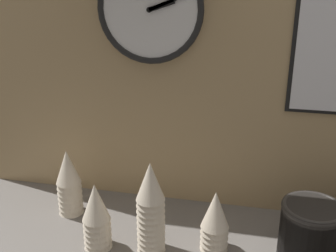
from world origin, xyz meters
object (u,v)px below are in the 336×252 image
object	(u,v)px
cup_stack_left	(69,182)
wall_clock	(150,9)
cup_stack_center	(151,208)
cup_stack_center_right	(215,221)
bowl_stack_right	(310,231)
cup_stack_center_left	(96,216)

from	to	relation	value
cup_stack_left	wall_clock	world-z (taller)	wall_clock
cup_stack_center	wall_clock	size ratio (longest dim) A/B	0.85
cup_stack_left	cup_stack_center_right	bearing A→B (deg)	-10.64
bowl_stack_right	wall_clock	xyz separation A→B (m)	(-0.51, 0.22, 0.56)
cup_stack_center	bowl_stack_right	bearing A→B (deg)	7.93
cup_stack_left	cup_stack_center	distance (m)	0.34
cup_stack_left	bowl_stack_right	bearing A→B (deg)	-5.69
cup_stack_center_left	cup_stack_left	bearing A→B (deg)	135.08
bowl_stack_right	wall_clock	bearing A→B (deg)	156.68
cup_stack_center_left	wall_clock	world-z (taller)	wall_clock
cup_stack_center	cup_stack_center_right	distance (m)	0.19
cup_stack_center_right	bowl_stack_right	size ratio (longest dim) A/B	1.11
cup_stack_left	cup_stack_center_left	bearing A→B (deg)	-44.92
cup_stack_center_right	cup_stack_center_left	bearing A→B (deg)	-169.36
cup_stack_center_right	cup_stack_center_left	size ratio (longest dim) A/B	0.91
cup_stack_left	cup_stack_center_right	distance (m)	0.50
cup_stack_center_right	wall_clock	bearing A→B (deg)	136.00
cup_stack_center	bowl_stack_right	world-z (taller)	cup_stack_center
cup_stack_center_right	cup_stack_center_left	distance (m)	0.34
bowl_stack_right	cup_stack_center_left	bearing A→B (deg)	-172.39
cup_stack_center_right	cup_stack_left	bearing A→B (deg)	169.36
cup_stack_center_left	bowl_stack_right	distance (m)	0.60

